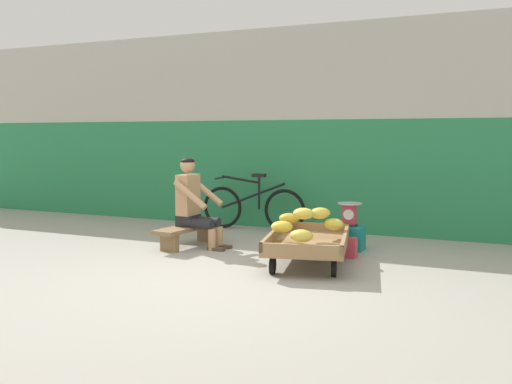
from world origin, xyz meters
name	(u,v)px	position (x,y,z in m)	size (l,w,h in m)	color
ground_plane	(216,282)	(0.00, 0.00, 0.00)	(80.00, 80.00, 0.00)	#A39E93
back_wall	(322,129)	(0.00, 3.38, 1.52)	(16.00, 0.30, 3.04)	#287F4C
banana_cart	(308,243)	(0.58, 1.09, 0.24)	(1.13, 1.59, 0.36)	#99754C
banana_pile	(305,222)	(0.51, 1.16, 0.47)	(0.91, 1.28, 0.26)	gold
low_bench	(189,231)	(-1.16, 1.44, 0.20)	(0.42, 1.13, 0.27)	olive
vendor_seated	(194,203)	(-1.08, 1.44, 0.57)	(0.69, 0.49, 1.14)	tan
plastic_crate	(349,238)	(0.79, 2.07, 0.15)	(0.36, 0.28, 0.30)	#19847F
weighing_scale	(350,214)	(0.79, 2.07, 0.45)	(0.30, 0.30, 0.29)	#28282D
bicycle_near_left	(253,207)	(-0.93, 2.93, 0.35)	(1.66, 0.48, 0.86)	black
shopping_bag	(349,248)	(0.90, 1.61, 0.12)	(0.18, 0.12, 0.24)	#D13D4C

